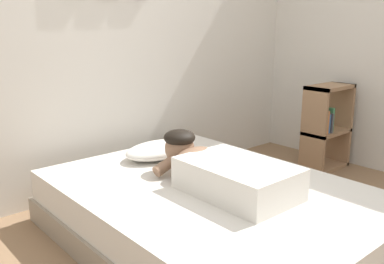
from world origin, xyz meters
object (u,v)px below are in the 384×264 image
pillow (159,150)px  bed (212,214)px  cell_phone (186,183)px  person_lying (220,169)px  coffee_cup (196,155)px  bookshelf (326,127)px

pillow → bed: bearing=-98.3°
pillow → cell_phone: bearing=-110.4°
person_lying → pillow: bearing=84.3°
pillow → person_lying: (-0.07, -0.67, 0.05)m
person_lying → cell_phone: 0.22m
bed → cell_phone: cell_phone is taller
coffee_cup → bookshelf: bearing=-5.2°
person_lying → cell_phone: bearing=128.2°
bed → person_lying: 0.29m
cell_phone → bookshelf: 1.76m
bed → person_lying: (0.03, -0.03, 0.28)m
pillow → coffee_cup: size_ratio=4.16×
coffee_cup → cell_phone: (-0.35, -0.30, -0.03)m
bed → pillow: bearing=81.7°
pillow → person_lying: size_ratio=0.57×
person_lying → bookshelf: 1.67m
bookshelf → coffee_cup: bearing=174.8°
bed → coffee_cup: (0.25, 0.42, 0.21)m
pillow → person_lying: person_lying is taller
person_lying → bookshelf: size_ratio=1.23×
coffee_cup → bookshelf: 1.41m
coffee_cup → cell_phone: bearing=-139.5°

